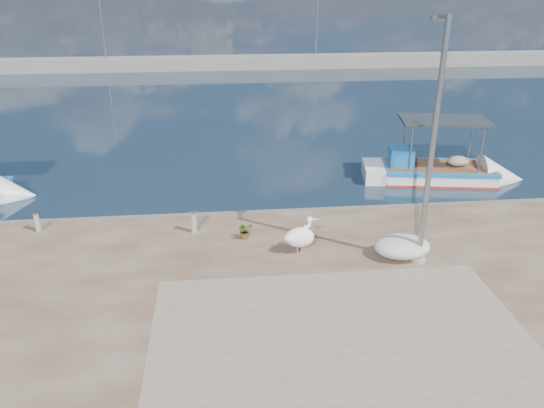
{
  "coord_description": "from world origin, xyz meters",
  "views": [
    {
      "loc": [
        -1.67,
        -12.45,
        8.38
      ],
      "look_at": [
        0.0,
        3.8,
        1.3
      ],
      "focal_mm": 35.0,
      "sensor_mm": 36.0,
      "label": 1
    }
  ],
  "objects_px": {
    "pelican": "(300,237)",
    "lamp_post": "(431,156)",
    "boat_right": "(436,174)",
    "bollard_near": "(194,221)"
  },
  "relations": [
    {
      "from": "lamp_post",
      "to": "bollard_near",
      "type": "relative_size",
      "value": 9.05
    },
    {
      "from": "boat_right",
      "to": "pelican",
      "type": "relative_size",
      "value": 5.67
    },
    {
      "from": "boat_right",
      "to": "lamp_post",
      "type": "xyz_separation_m",
      "value": [
        -3.72,
        -7.84,
        3.55
      ]
    },
    {
      "from": "boat_right",
      "to": "lamp_post",
      "type": "distance_m",
      "value": 9.37
    },
    {
      "from": "lamp_post",
      "to": "bollard_near",
      "type": "height_order",
      "value": "lamp_post"
    },
    {
      "from": "boat_right",
      "to": "pelican",
      "type": "distance_m",
      "value": 10.03
    },
    {
      "from": "boat_right",
      "to": "bollard_near",
      "type": "distance_m",
      "value": 11.72
    },
    {
      "from": "pelican",
      "to": "lamp_post",
      "type": "bearing_deg",
      "value": -32.4
    },
    {
      "from": "boat_right",
      "to": "pelican",
      "type": "xyz_separation_m",
      "value": [
        -7.16,
        -6.98,
        0.8
      ]
    },
    {
      "from": "pelican",
      "to": "bollard_near",
      "type": "xyz_separation_m",
      "value": [
        -3.3,
        1.76,
        -0.13
      ]
    }
  ]
}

